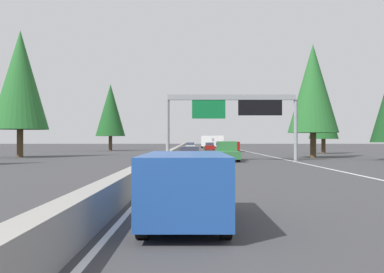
{
  "coord_description": "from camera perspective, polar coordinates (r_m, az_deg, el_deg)",
  "views": [
    {
      "loc": [
        -2.03,
        -2.02,
        2.03
      ],
      "look_at": [
        64.76,
        -2.05,
        2.49
      ],
      "focal_mm": 42.6,
      "sensor_mm": 36.0,
      "label": 1
    }
  ],
  "objects": [
    {
      "name": "sedan_far_left",
      "position": [
        89.88,
        -0.2,
        -1.25
      ],
      "size": [
        4.4,
        1.8,
        1.47
      ],
      "color": "white",
      "rests_on": "ground"
    },
    {
      "name": "bus_mid_left",
      "position": [
        124.52,
        3.23,
        -0.54
      ],
      "size": [
        11.5,
        2.55,
        3.1
      ],
      "color": "white",
      "rests_on": "ground"
    },
    {
      "name": "shoulder_stripe_right",
      "position": [
        72.68,
        7.49,
        -1.99
      ],
      "size": [
        160.0,
        0.16,
        0.01
      ],
      "primitive_type": "cube",
      "color": "silver",
      "rests_on": "ground"
    },
    {
      "name": "sign_gantry_overhead",
      "position": [
        43.96,
        5.22,
        3.55
      ],
      "size": [
        0.5,
        12.68,
        6.35
      ],
      "color": "gray",
      "rests_on": "ground"
    },
    {
      "name": "sedan_mid_right",
      "position": [
        88.75,
        2.21,
        -1.26
      ],
      "size": [
        4.4,
        1.8,
        1.47
      ],
      "color": "maroon",
      "rests_on": "ground"
    },
    {
      "name": "conifer_left_near",
      "position": [
        56.25,
        -20.71,
        6.64
      ],
      "size": [
        6.44,
        6.44,
        14.63
      ],
      "color": "#4C3823",
      "rests_on": "ground"
    },
    {
      "name": "shoulder_stripe_median",
      "position": [
        72.08,
        -1.44,
        -2.0
      ],
      "size": [
        160.0,
        0.16,
        0.01
      ],
      "primitive_type": "cube",
      "color": "silver",
      "rests_on": "ground"
    },
    {
      "name": "box_truck_mid_center",
      "position": [
        110.46,
        1.8,
        -0.61
      ],
      "size": [
        8.5,
        2.4,
        2.95
      ],
      "color": "white",
      "rests_on": "ground"
    },
    {
      "name": "pickup_far_right",
      "position": [
        43.4,
        4.39,
        -1.87
      ],
      "size": [
        5.6,
        2.0,
        1.86
      ],
      "color": "#2D6B38",
      "rests_on": "ground"
    },
    {
      "name": "conifer_left_mid",
      "position": [
        84.98,
        -10.17,
        3.26
      ],
      "size": [
        5.39,
        5.39,
        12.24
      ],
      "color": "#4C3823",
      "rests_on": "ground"
    },
    {
      "name": "conifer_right_mid",
      "position": [
        53.16,
        14.91,
        5.82
      ],
      "size": [
        5.63,
        5.63,
        12.79
      ],
      "color": "#4C3823",
      "rests_on": "ground"
    },
    {
      "name": "conifer_right_far",
      "position": [
        69.28,
        16.13,
        2.84
      ],
      "size": [
        4.29,
        4.29,
        9.74
      ],
      "color": "#4C3823",
      "rests_on": "ground"
    },
    {
      "name": "ground_plane",
      "position": [
        62.1,
        -1.89,
        -2.27
      ],
      "size": [
        320.0,
        320.0,
        0.0
      ],
      "primitive_type": "plane",
      "color": "#38383A"
    },
    {
      "name": "minivan_near_center",
      "position": [
        11.08,
        -0.86,
        -5.99
      ],
      "size": [
        5.0,
        1.95,
        1.69
      ],
      "color": "#1E4793",
      "rests_on": "ground"
    },
    {
      "name": "sedan_distant_b",
      "position": [
        38.22,
        -0.32,
        -2.41
      ],
      "size": [
        4.4,
        1.8,
        1.47
      ],
      "color": "maroon",
      "rests_on": "ground"
    },
    {
      "name": "median_barrier",
      "position": [
        82.08,
        -1.65,
        -1.5
      ],
      "size": [
        180.0,
        0.56,
        0.9
      ],
      "primitive_type": "cube",
      "color": "gray",
      "rests_on": "ground"
    },
    {
      "name": "minivan_far_center",
      "position": [
        77.1,
        5.11,
        -1.19
      ],
      "size": [
        5.0,
        1.95,
        1.69
      ],
      "color": "maroon",
      "rests_on": "ground"
    }
  ]
}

